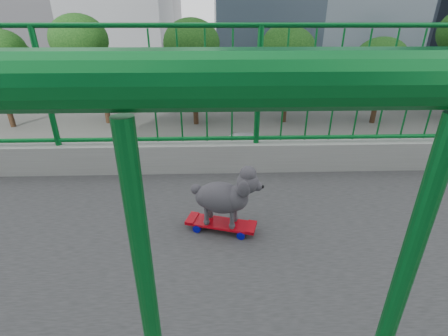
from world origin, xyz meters
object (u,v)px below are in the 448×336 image
at_px(car_3, 117,163).
at_px(poodle, 225,195).
at_px(skateboard, 221,224).
at_px(car_2, 23,191).
at_px(car_4, 248,143).
at_px(car_7, 227,188).

bearing_deg(car_3, poodle, -158.99).
bearing_deg(skateboard, car_3, -142.68).
distance_m(car_2, car_3, 4.93).
bearing_deg(car_4, skateboard, 172.74).
height_order(car_3, car_7, car_3).
distance_m(poodle, car_4, 19.75).
bearing_deg(poodle, car_3, -142.61).
xyz_separation_m(car_3, car_4, (-3.20, 8.20, -0.03)).
bearing_deg(car_7, car_4, -15.28).
distance_m(car_3, car_4, 8.80).
xyz_separation_m(car_2, car_3, (-3.20, 3.75, -0.00)).
bearing_deg(car_7, skateboard, 177.13).
bearing_deg(poodle, car_7, -166.36).
bearing_deg(car_4, poodle, 172.82).
xyz_separation_m(skateboard, car_4, (-18.47, 2.35, -6.33)).
distance_m(skateboard, car_3, 17.52).
distance_m(poodle, car_3, 17.63).
bearing_deg(skateboard, car_2, -125.14).
xyz_separation_m(poodle, car_4, (-18.48, 2.33, -6.58)).
xyz_separation_m(car_2, car_4, (-6.40, 11.95, -0.03)).
distance_m(car_2, car_4, 13.55).
distance_m(skateboard, car_2, 16.66).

